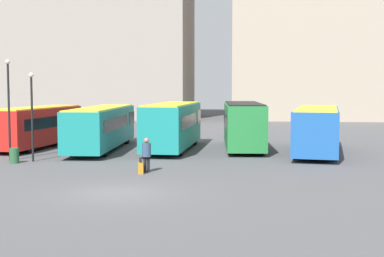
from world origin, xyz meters
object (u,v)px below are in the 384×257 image
at_px(traveler, 146,152).
at_px(lamp_post_1, 9,101).
at_px(bus_0, 38,125).
at_px(trash_bin, 14,156).
at_px(bus_2, 173,125).
at_px(bus_4, 317,129).
at_px(lamp_post_0, 32,109).
at_px(bus_1, 102,126).
at_px(suitcase, 141,168).
at_px(bus_3, 243,124).

relative_size(traveler, lamp_post_1, 0.30).
height_order(bus_0, trash_bin, bus_0).
bearing_deg(bus_2, trash_bin, 135.20).
xyz_separation_m(bus_2, bus_4, (9.39, -1.08, -0.11)).
bearing_deg(lamp_post_0, bus_1, 69.78).
distance_m(bus_2, lamp_post_0, 9.78).
distance_m(bus_1, traveler, 10.58).
bearing_deg(lamp_post_1, bus_2, 37.02).
height_order(bus_0, suitcase, bus_0).
distance_m(lamp_post_0, trash_bin, 2.80).
bearing_deg(bus_4, bus_1, 95.40).
bearing_deg(bus_0, trash_bin, -161.64).
bearing_deg(bus_4, traveler, 141.15).
bearing_deg(lamp_post_1, traveler, -20.94).
distance_m(bus_0, lamp_post_1, 7.04).
bearing_deg(traveler, bus_1, 19.94).
relative_size(bus_0, bus_4, 0.95).
distance_m(bus_3, bus_4, 5.10).
distance_m(bus_1, bus_4, 14.22).
bearing_deg(suitcase, lamp_post_0, 55.07).
relative_size(bus_0, bus_3, 1.05).
distance_m(bus_1, trash_bin, 7.75).
bearing_deg(bus_2, bus_3, -77.04).
xyz_separation_m(bus_1, bus_4, (14.20, -0.72, 0.01)).
relative_size(bus_0, traveler, 5.71).
distance_m(bus_1, lamp_post_1, 7.36).
relative_size(bus_0, bus_2, 0.96).
xyz_separation_m(bus_3, traveler, (-4.63, -10.65, -0.68)).
xyz_separation_m(bus_0, lamp_post_0, (2.50, -6.86, 1.46)).
relative_size(bus_2, bus_4, 0.98).
bearing_deg(traveler, bus_3, -31.07).
distance_m(bus_0, bus_3, 14.33).
bearing_deg(traveler, suitcase, 151.06).
bearing_deg(bus_4, trash_bin, 118.44).
relative_size(traveler, trash_bin, 2.02).
bearing_deg(bus_3, lamp_post_0, 118.39).
bearing_deg(bus_4, bus_2, 91.77).
relative_size(bus_1, lamp_post_1, 2.05).
bearing_deg(traveler, bus_2, -7.15).
bearing_deg(bus_3, bus_1, 93.57).
height_order(bus_3, lamp_post_1, lamp_post_1).
bearing_deg(lamp_post_0, suitcase, -27.39).
distance_m(bus_1, bus_3, 9.60).
bearing_deg(bus_1, bus_4, -95.82).
bearing_deg(bus_0, bus_4, -88.68).
distance_m(traveler, trash_bin, 8.27).
relative_size(bus_2, bus_3, 1.10).
bearing_deg(traveler, lamp_post_1, 61.52).
xyz_separation_m(bus_4, traveler, (-9.33, -8.65, -0.57)).
distance_m(bus_0, trash_bin, 7.95).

